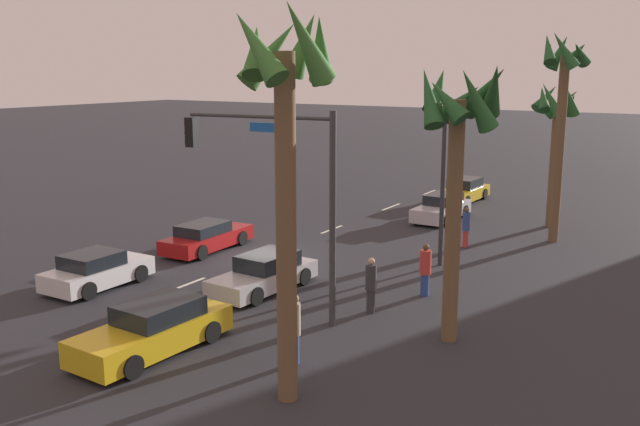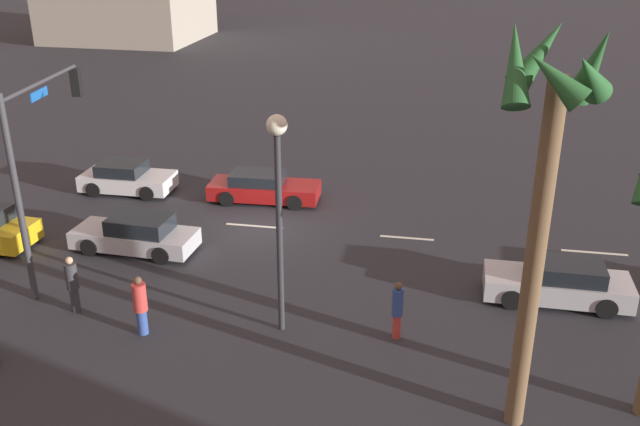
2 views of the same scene
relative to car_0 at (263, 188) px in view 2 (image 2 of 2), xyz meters
The scene contains 15 objects.
ground_plane 2.73m from the car_0, 100.46° to the left, with size 220.00×220.00×0.00m, color #28282D.
lane_stripe_1 13.18m from the car_0, 168.52° to the left, with size 2.29×0.14×0.01m, color silver.
lane_stripe_2 6.78m from the car_0, 157.18° to the left, with size 2.01×0.14×0.01m, color silver.
lane_stripe_3 2.71m from the car_0, 97.29° to the left, with size 2.27×0.14×0.01m, color silver.
lane_stripe_4 4.92m from the car_0, 32.42° to the left, with size 1.82×0.14×0.01m, color silver.
car_0 is the anchor object (origin of this frame).
car_1 12.86m from the car_0, 150.37° to the left, with size 4.44×1.79×1.34m.
car_4 6.31m from the car_0, 59.29° to the left, with size 4.50×1.96×1.32m.
car_5 6.07m from the car_0, ahead, with size 3.92×1.93×1.31m.
traffic_signal 9.86m from the car_0, 55.64° to the left, with size 0.74×5.38×6.55m.
streetlamp 10.74m from the car_0, 107.95° to the left, with size 0.56×0.56×6.42m.
pedestrian_0 10.26m from the car_0, 71.20° to the left, with size 0.51×0.51×1.83m.
pedestrian_1 11.37m from the car_0, 124.36° to the left, with size 0.45×0.45×1.78m.
pedestrian_3 10.55m from the car_0, 85.74° to the left, with size 0.45×0.45×1.84m.
palm_tree_1 16.75m from the car_0, 127.23° to the left, with size 2.42×2.27×9.39m.
Camera 2 is at (-6.95, 24.00, 11.21)m, focal length 39.58 mm.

